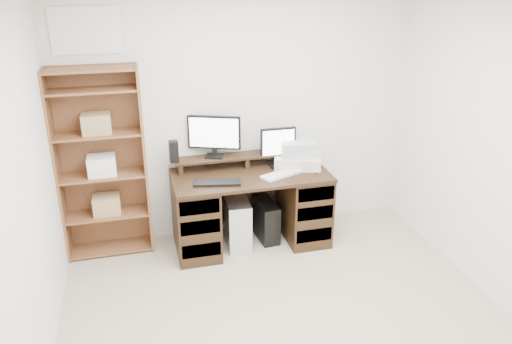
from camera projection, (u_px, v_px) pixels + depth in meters
name	position (u px, v px, depth m)	size (l,w,h in m)	color
room	(312.00, 197.00, 3.13)	(3.54, 4.04, 2.54)	#B4A48C
desk	(251.00, 207.00, 4.92)	(1.50, 0.70, 0.75)	black
riser_shelf	(245.00, 157.00, 4.94)	(1.40, 0.22, 0.12)	black
monitor_wide	(214.00, 134.00, 4.80)	(0.49, 0.22, 0.41)	black
monitor_small	(278.00, 145.00, 4.90)	(0.36, 0.13, 0.39)	black
speaker	(174.00, 151.00, 4.71)	(0.08, 0.08, 0.21)	black
keyboard_black	(217.00, 183.00, 4.55)	(0.43, 0.14, 0.02)	black
keyboard_white	(284.00, 174.00, 4.75)	(0.47, 0.14, 0.02)	silver
mouse	(317.00, 171.00, 4.81)	(0.08, 0.05, 0.03)	silver
printer	(298.00, 161.00, 4.95)	(0.45, 0.34, 0.11)	beige
basket	(298.00, 148.00, 4.90)	(0.34, 0.24, 0.14)	#A6ACB1
tower_silver	(237.00, 221.00, 4.96)	(0.22, 0.49, 0.49)	silver
tower_black	(266.00, 220.00, 5.07)	(0.21, 0.41, 0.40)	black
bookshelf	(102.00, 162.00, 4.59)	(0.80, 0.30, 1.80)	brown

